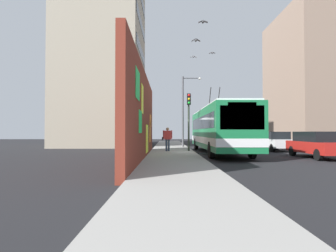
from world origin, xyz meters
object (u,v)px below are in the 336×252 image
parked_car_champagne (253,139)px  street_lamp (185,106)px  traffic_light (189,112)px  city_bus (219,128)px  parked_car_red (317,144)px  pedestrian_midblock (167,137)px  parked_car_white (275,141)px

parked_car_champagne → street_lamp: 8.17m
traffic_light → city_bus: bearing=-99.8°
city_bus → parked_car_red: 6.38m
pedestrian_midblock → street_lamp: bearing=-16.1°
city_bus → parked_car_white: size_ratio=2.74×
traffic_light → street_lamp: size_ratio=0.63×
city_bus → parked_car_champagne: (8.07, -5.20, -0.99)m
parked_car_champagne → traffic_light: size_ratio=1.11×
parked_car_white → traffic_light: traffic_light is taller
pedestrian_midblock → street_lamp: size_ratio=0.26×
parked_car_white → parked_car_champagne: 5.40m
parked_car_red → parked_car_champagne: (11.63, 0.00, 0.00)m
pedestrian_midblock → traffic_light: 2.46m
parked_car_red → pedestrian_midblock: size_ratio=2.56×
parked_car_white → street_lamp: size_ratio=0.66×
city_bus → parked_car_red: city_bus is taller
parked_car_white → street_lamp: (3.39, 7.24, 3.21)m
parked_car_red → street_lamp: street_lamp is taller
pedestrian_midblock → parked_car_white: bearing=-74.3°
city_bus → street_lamp: 6.77m
parked_car_white → pedestrian_midblock: (-2.52, 8.95, 0.35)m
parked_car_champagne → pedestrian_midblock: pedestrian_midblock is taller
parked_car_white → pedestrian_midblock: bearing=105.7°
parked_car_champagne → traffic_light: traffic_light is taller
parked_car_champagne → traffic_light: 10.87m
traffic_light → pedestrian_midblock: bearing=97.8°
parked_car_white → traffic_light: (-2.30, 7.35, 2.20)m
city_bus → parked_car_white: 5.93m
city_bus → parked_car_champagne: bearing=-32.8°
traffic_light → street_lamp: (5.69, -0.11, 1.01)m
pedestrian_midblock → parked_car_champagne: bearing=-48.5°
pedestrian_midblock → street_lamp: 6.79m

